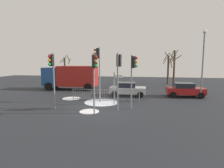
{
  "coord_description": "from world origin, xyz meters",
  "views": [
    {
      "loc": [
        3.34,
        -13.57,
        3.76
      ],
      "look_at": [
        0.74,
        2.56,
        1.69
      ],
      "focal_mm": 29.23,
      "sensor_mm": 36.0,
      "label": 1
    }
  ],
  "objects_px": {
    "traffic_light_mid_right": "(98,62)",
    "car_red_mid": "(185,90)",
    "traffic_light_foreground_right": "(95,70)",
    "direction_sign_post": "(115,86)",
    "bare_tree_centre": "(168,68)",
    "bare_tree_right": "(174,67)",
    "traffic_light_rear_left": "(52,68)",
    "car_silver_near": "(127,89)",
    "traffic_light_rear_right": "(133,70)",
    "bare_tree_left": "(65,68)",
    "traffic_light_foreground_left": "(119,69)",
    "street_lamp": "(203,57)",
    "delivery_truck": "(71,76)"
  },
  "relations": [
    {
      "from": "traffic_light_mid_right",
      "to": "car_red_mid",
      "type": "height_order",
      "value": "traffic_light_mid_right"
    },
    {
      "from": "traffic_light_foreground_right",
      "to": "direction_sign_post",
      "type": "distance_m",
      "value": 3.59
    },
    {
      "from": "bare_tree_centre",
      "to": "bare_tree_right",
      "type": "bearing_deg",
      "value": -87.87
    },
    {
      "from": "traffic_light_rear_left",
      "to": "bare_tree_centre",
      "type": "relative_size",
      "value": 0.83
    },
    {
      "from": "traffic_light_rear_left",
      "to": "car_red_mid",
      "type": "distance_m",
      "value": 13.46
    },
    {
      "from": "car_silver_near",
      "to": "traffic_light_mid_right",
      "type": "bearing_deg",
      "value": -125.22
    },
    {
      "from": "traffic_light_rear_right",
      "to": "car_silver_near",
      "type": "xyz_separation_m",
      "value": [
        -0.82,
        5.27,
        -2.33
      ]
    },
    {
      "from": "traffic_light_mid_right",
      "to": "traffic_light_rear_right",
      "type": "distance_m",
      "value": 3.78
    },
    {
      "from": "traffic_light_rear_left",
      "to": "bare_tree_left",
      "type": "distance_m",
      "value": 19.36
    },
    {
      "from": "traffic_light_foreground_left",
      "to": "bare_tree_left",
      "type": "relative_size",
      "value": 0.91
    },
    {
      "from": "bare_tree_centre",
      "to": "car_red_mid",
      "type": "bearing_deg",
      "value": -88.45
    },
    {
      "from": "traffic_light_foreground_left",
      "to": "street_lamp",
      "type": "height_order",
      "value": "street_lamp"
    },
    {
      "from": "traffic_light_rear_right",
      "to": "bare_tree_right",
      "type": "xyz_separation_m",
      "value": [
        5.05,
        12.12,
        -0.23
      ]
    },
    {
      "from": "street_lamp",
      "to": "traffic_light_foreground_left",
      "type": "bearing_deg",
      "value": -143.88
    },
    {
      "from": "traffic_light_mid_right",
      "to": "street_lamp",
      "type": "height_order",
      "value": "street_lamp"
    },
    {
      "from": "bare_tree_centre",
      "to": "traffic_light_foreground_right",
      "type": "bearing_deg",
      "value": -112.02
    },
    {
      "from": "car_silver_near",
      "to": "bare_tree_centre",
      "type": "distance_m",
      "value": 12.78
    },
    {
      "from": "direction_sign_post",
      "to": "bare_tree_centre",
      "type": "bearing_deg",
      "value": 77.6
    },
    {
      "from": "street_lamp",
      "to": "bare_tree_right",
      "type": "bearing_deg",
      "value": 101.57
    },
    {
      "from": "direction_sign_post",
      "to": "traffic_light_rear_left",
      "type": "bearing_deg",
      "value": -142.74
    },
    {
      "from": "car_red_mid",
      "to": "street_lamp",
      "type": "xyz_separation_m",
      "value": [
        1.35,
        -0.88,
        3.35
      ]
    },
    {
      "from": "traffic_light_mid_right",
      "to": "bare_tree_centre",
      "type": "bearing_deg",
      "value": -30.07
    },
    {
      "from": "bare_tree_centre",
      "to": "traffic_light_rear_left",
      "type": "bearing_deg",
      "value": -121.96
    },
    {
      "from": "traffic_light_foreground_right",
      "to": "bare_tree_left",
      "type": "height_order",
      "value": "bare_tree_left"
    },
    {
      "from": "traffic_light_rear_left",
      "to": "car_red_mid",
      "type": "height_order",
      "value": "traffic_light_rear_left"
    },
    {
      "from": "traffic_light_foreground_right",
      "to": "bare_tree_left",
      "type": "relative_size",
      "value": 0.9
    },
    {
      "from": "bare_tree_left",
      "to": "street_lamp",
      "type": "bearing_deg",
      "value": -31.78
    },
    {
      "from": "car_silver_near",
      "to": "car_red_mid",
      "type": "distance_m",
      "value": 6.03
    },
    {
      "from": "bare_tree_left",
      "to": "traffic_light_rear_right",
      "type": "bearing_deg",
      "value": -52.66
    },
    {
      "from": "traffic_light_rear_left",
      "to": "car_silver_near",
      "type": "distance_m",
      "value": 8.63
    },
    {
      "from": "bare_tree_centre",
      "to": "street_lamp",
      "type": "bearing_deg",
      "value": -81.98
    },
    {
      "from": "traffic_light_mid_right",
      "to": "bare_tree_centre",
      "type": "height_order",
      "value": "bare_tree_centre"
    },
    {
      "from": "delivery_truck",
      "to": "bare_tree_right",
      "type": "relative_size",
      "value": 1.33
    },
    {
      "from": "traffic_light_mid_right",
      "to": "street_lamp",
      "type": "xyz_separation_m",
      "value": [
        9.76,
        3.05,
        0.48
      ]
    },
    {
      "from": "traffic_light_rear_right",
      "to": "car_red_mid",
      "type": "bearing_deg",
      "value": 164.33
    },
    {
      "from": "traffic_light_foreground_left",
      "to": "traffic_light_mid_right",
      "type": "bearing_deg",
      "value": 154.94
    },
    {
      "from": "delivery_truck",
      "to": "bare_tree_centre",
      "type": "xyz_separation_m",
      "value": [
        13.45,
        7.86,
        0.84
      ]
    },
    {
      "from": "street_lamp",
      "to": "bare_tree_left",
      "type": "xyz_separation_m",
      "value": [
        -19.5,
        12.08,
        -1.68
      ]
    },
    {
      "from": "direction_sign_post",
      "to": "car_red_mid",
      "type": "height_order",
      "value": "direction_sign_post"
    },
    {
      "from": "bare_tree_left",
      "to": "bare_tree_right",
      "type": "height_order",
      "value": "bare_tree_right"
    },
    {
      "from": "traffic_light_foreground_right",
      "to": "bare_tree_left",
      "type": "xyz_separation_m",
      "value": [
        -10.4,
        18.89,
        -0.7
      ]
    },
    {
      "from": "traffic_light_rear_left",
      "to": "street_lamp",
      "type": "relative_size",
      "value": 0.65
    },
    {
      "from": "direction_sign_post",
      "to": "bare_tree_right",
      "type": "xyz_separation_m",
      "value": [
        6.65,
        10.92,
        1.28
      ]
    },
    {
      "from": "traffic_light_rear_right",
      "to": "car_silver_near",
      "type": "relative_size",
      "value": 1.11
    },
    {
      "from": "traffic_light_foreground_left",
      "to": "car_red_mid",
      "type": "distance_m",
      "value": 9.26
    },
    {
      "from": "traffic_light_foreground_left",
      "to": "car_red_mid",
      "type": "relative_size",
      "value": 1.14
    },
    {
      "from": "delivery_truck",
      "to": "street_lamp",
      "type": "distance_m",
      "value": 15.74
    },
    {
      "from": "traffic_light_mid_right",
      "to": "traffic_light_foreground_right",
      "type": "distance_m",
      "value": 3.85
    },
    {
      "from": "traffic_light_foreground_left",
      "to": "traffic_light_foreground_right",
      "type": "bearing_deg",
      "value": -116.32
    },
    {
      "from": "traffic_light_mid_right",
      "to": "direction_sign_post",
      "type": "xyz_separation_m",
      "value": [
        1.64,
        -0.68,
        -2.05
      ]
    }
  ]
}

